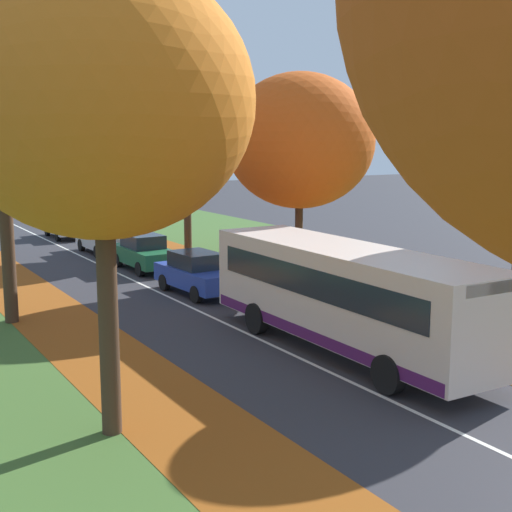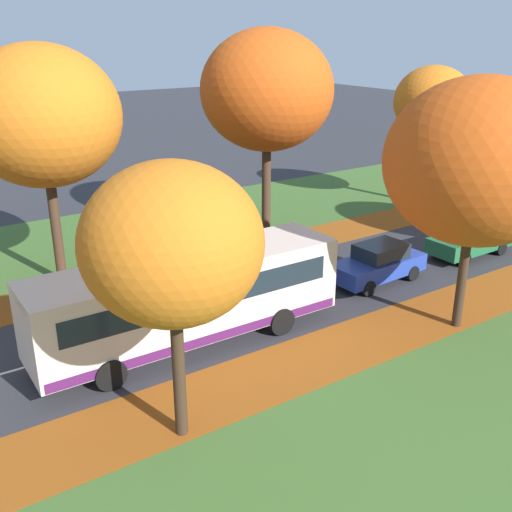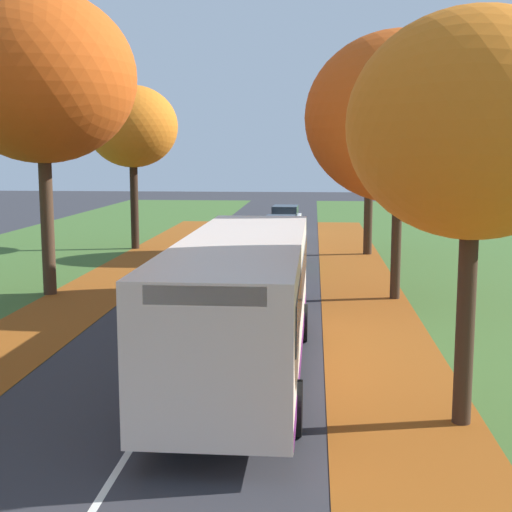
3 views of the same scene
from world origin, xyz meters
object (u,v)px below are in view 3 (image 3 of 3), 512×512
object	(u,v)px
tree_right_near	(474,126)
car_green_following	(275,247)
car_blue_lead	(262,270)
car_white_fourth_in_line	(285,220)
tree_right_far	(370,117)
tree_right_mid	(400,118)
tree_left_far	(132,127)
bus	(243,298)
tree_left_mid	(41,78)
car_silver_third_in_line	(280,233)

from	to	relation	value
tree_right_near	car_green_following	world-z (taller)	tree_right_near
tree_right_near	car_green_following	distance (m)	18.06
car_blue_lead	car_white_fourth_in_line	world-z (taller)	same
tree_right_far	car_white_fourth_in_line	xyz separation A→B (m)	(-4.19, 8.20, -5.51)
tree_right_near	tree_right_mid	distance (m)	10.85
tree_left_far	tree_right_mid	bearing A→B (deg)	-44.25
tree_right_mid	car_blue_lead	bearing A→B (deg)	173.94
car_green_following	car_blue_lead	bearing A→B (deg)	-91.54
tree_right_mid	tree_right_far	size ratio (longest dim) A/B	0.99
tree_right_near	tree_right_far	distance (m)	21.03
tree_right_mid	car_green_following	distance (m)	9.02
bus	car_white_fourth_in_line	world-z (taller)	bus
tree_left_mid	car_silver_third_in_line	distance (m)	15.22
car_silver_third_in_line	tree_right_near	bearing A→B (deg)	-79.18
bus	car_silver_third_in_line	distance (m)	20.03
tree_right_mid	car_green_following	size ratio (longest dim) A/B	2.03
car_blue_lead	tree_left_mid	bearing A→B (deg)	-174.60
tree_left_far	bus	xyz separation A→B (m)	(7.31, -19.56, -4.23)
car_blue_lead	car_white_fourth_in_line	size ratio (longest dim) A/B	1.00
tree_right_far	bus	size ratio (longest dim) A/B	0.83
tree_right_mid	car_white_fourth_in_line	world-z (taller)	tree_right_mid
car_blue_lead	car_white_fourth_in_line	distance (m)	17.90
tree_left_far	tree_right_near	bearing A→B (deg)	-62.51
bus	tree_left_far	bearing A→B (deg)	110.49
tree_left_mid	bus	size ratio (longest dim) A/B	0.95
tree_right_near	tree_left_mid	bearing A→B (deg)	137.28
tree_right_far	car_silver_third_in_line	size ratio (longest dim) A/B	2.05
tree_left_mid	tree_left_far	size ratio (longest dim) A/B	1.25
tree_left_far	car_blue_lead	xyz separation A→B (m)	(7.05, -10.70, -5.12)
car_green_following	car_white_fourth_in_line	size ratio (longest dim) A/B	0.99
car_blue_lead	car_silver_third_in_line	size ratio (longest dim) A/B	1.02
tree_right_near	car_green_following	bearing A→B (deg)	104.00
tree_left_mid	car_blue_lead	world-z (taller)	tree_left_mid
tree_right_mid	tree_right_far	bearing A→B (deg)	90.83
car_white_fourth_in_line	car_silver_third_in_line	bearing A→B (deg)	-89.71
tree_left_far	car_green_following	bearing A→B (deg)	-34.76
car_silver_third_in_line	tree_left_mid	bearing A→B (deg)	-121.42
tree_right_mid	car_green_following	xyz separation A→B (m)	(-4.26, 6.17, -5.02)
car_blue_lead	car_white_fourth_in_line	bearing A→B (deg)	89.77
tree_left_mid	car_green_following	distance (m)	11.55
car_green_following	tree_left_far	bearing A→B (deg)	145.24
tree_left_far	tree_right_far	world-z (taller)	tree_right_far
car_white_fourth_in_line	tree_right_mid	bearing A→B (deg)	-76.70
tree_right_mid	car_green_following	world-z (taller)	tree_right_mid
tree_right_far	car_white_fourth_in_line	world-z (taller)	tree_right_far
tree_right_far	car_silver_third_in_line	distance (m)	7.05
tree_left_far	tree_right_near	size ratio (longest dim) A/B	1.11
tree_left_mid	car_silver_third_in_line	world-z (taller)	tree_left_mid
tree_right_far	car_green_following	xyz separation A→B (m)	(-4.11, -4.00, -5.51)
bus	car_blue_lead	bearing A→B (deg)	91.67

